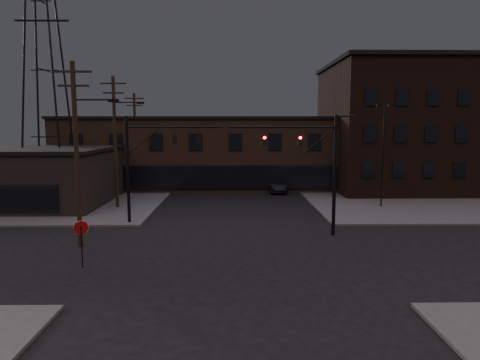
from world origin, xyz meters
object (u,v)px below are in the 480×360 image
parked_car_lot_b (410,184)px  stop_sign (81,233)px  traffic_signal_far (145,157)px  parked_car_lot_a (365,186)px  traffic_signal_near (318,162)px  car_crossing (274,185)px

parked_car_lot_b → stop_sign: bearing=146.7°
traffic_signal_far → parked_car_lot_b: traffic_signal_far is taller
stop_sign → parked_car_lot_b: 37.33m
parked_car_lot_a → parked_car_lot_b: 6.14m
traffic_signal_near → stop_sign: (-13.36, -6.49, -3.09)m
traffic_signal_far → car_crossing: bearing=54.3°
traffic_signal_near → parked_car_lot_a: 18.96m
car_crossing → traffic_signal_near: bearing=-99.3°
traffic_signal_near → parked_car_lot_b: size_ratio=1.72×
stop_sign → parked_car_lot_a: bearing=46.7°
parked_car_lot_a → traffic_signal_far: bearing=123.1°
parked_car_lot_b → traffic_signal_near: bearing=157.2°
traffic_signal_far → parked_car_lot_a: (20.42, 13.05, -4.07)m
stop_sign → parked_car_lot_b: (27.40, 25.34, -1.02)m
traffic_signal_far → car_crossing: size_ratio=1.72×
traffic_signal_far → car_crossing: traffic_signal_far is taller
parked_car_lot_a → car_crossing: (-9.45, 2.21, -0.17)m
traffic_signal_near → parked_car_lot_b: traffic_signal_near is taller
traffic_signal_far → parked_car_lot_a: traffic_signal_far is taller
car_crossing → parked_car_lot_a: bearing=-25.8°
parked_car_lot_a → car_crossing: parked_car_lot_a is taller
traffic_signal_near → traffic_signal_far: size_ratio=1.00×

